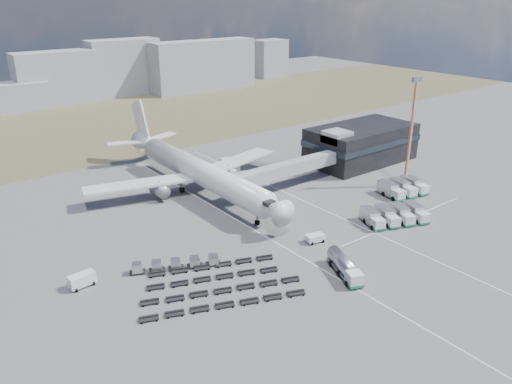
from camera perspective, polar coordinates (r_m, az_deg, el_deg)
ground at (r=95.69m, az=3.47°, el=-5.60°), size 420.00×420.00×0.00m
grass_strip at (r=187.72m, az=-19.24°, el=7.10°), size 420.00×90.00×0.01m
lane_markings at (r=103.64m, az=6.48°, el=-3.44°), size 47.12×110.00×0.01m
terminal at (r=141.42m, az=11.88°, el=5.48°), size 30.40×16.40×11.00m
jet_bridge at (r=117.43m, az=2.88°, el=2.45°), size 30.30×3.80×7.05m
airliner at (r=117.82m, az=-6.83°, el=2.50°), size 51.59×64.53×17.62m
skyline at (r=228.87m, az=-19.75°, el=12.10°), size 290.86×25.76×24.59m
fuel_tanker at (r=85.31m, az=10.12°, el=-8.40°), size 6.02×9.94×3.15m
pushback_tug at (r=95.42m, az=6.74°, el=-5.28°), size 3.80×2.64×1.54m
utility_van at (r=85.88m, az=-19.27°, el=-9.52°), size 4.36×2.29×2.25m
catering_truck at (r=130.71m, az=-3.01°, el=2.88°), size 3.44×6.95×3.07m
service_trucks_near at (r=106.34m, az=15.55°, el=-2.57°), size 14.23×11.01×2.79m
service_trucks_far at (r=121.39m, az=16.42°, el=0.47°), size 10.84×8.93×2.95m
uld_row at (r=87.00m, az=-9.16°, el=-8.11°), size 14.76×8.00×1.70m
baggage_dollies at (r=81.84m, az=-4.49°, el=-10.52°), size 27.84×21.37×0.68m
floodlight_mast at (r=122.98m, az=17.26°, el=6.38°), size 2.52×2.04×26.46m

